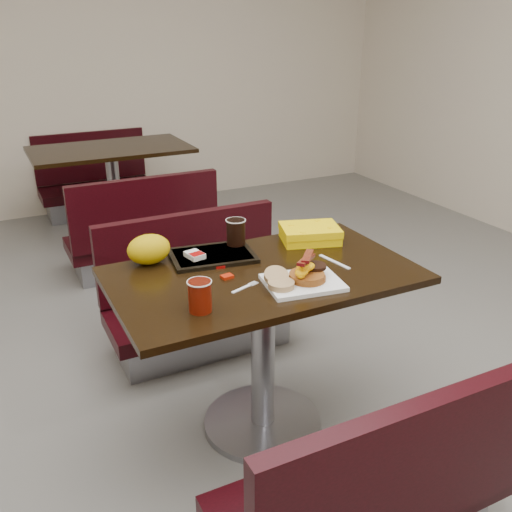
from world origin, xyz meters
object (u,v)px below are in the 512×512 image
bench_far_n (96,176)px  hashbrown_sleeve_left (195,255)px  bench_far_s (139,222)px  coffee_cup_far (236,232)px  knife (334,262)px  pancake_stack (307,276)px  coffee_cup_near (200,296)px  tray (212,256)px  paper_bag (149,249)px  bench_near_n (202,290)px  table_near (263,353)px  table_far (115,194)px  platter (303,283)px  fork (241,289)px  bench_near_s (362,463)px  clamshell (310,234)px

bench_far_n → hashbrown_sleeve_left: bearing=-93.8°
bench_far_s → coffee_cup_far: coffee_cup_far is taller
knife → hashbrown_sleeve_left: 0.58m
pancake_stack → coffee_cup_near: 0.44m
bench_far_n → coffee_cup_far: 3.05m
bench_far_s → tray: tray is taller
coffee_cup_near → tray: size_ratio=0.32×
tray → paper_bag: paper_bag is taller
bench_near_n → pancake_stack: bearing=-83.5°
bench_far_s → knife: bearing=-81.1°
table_near → table_far: bearing=90.0°
platter → hashbrown_sleeve_left: (-0.28, 0.39, 0.02)m
bench_near_n → fork: fork is taller
bench_near_s → bench_far_n: 4.00m
bench_near_s → knife: (0.31, 0.66, 0.39)m
fork → platter: bearing=-36.5°
clamshell → hashbrown_sleeve_left: bearing=-163.9°
platter → coffee_cup_far: 0.46m
bench_far_s → coffee_cup_far: size_ratio=8.94×
bench_near_s → bench_near_n: (0.00, 1.40, 0.00)m
table_far → coffee_cup_near: coffee_cup_near is taller
coffee_cup_far → fork: bearing=-112.0°
platter → clamshell: (0.26, 0.38, 0.03)m
hashbrown_sleeve_left → clamshell: clamshell is taller
bench_far_s → coffee_cup_far: 1.68m
bench_near_n → bench_far_n: 2.60m
knife → coffee_cup_far: (-0.30, 0.33, 0.07)m
coffee_cup_near → clamshell: 0.79m
paper_bag → bench_near_n: bearing=47.7°
table_near → clamshell: clamshell is taller
bench_far_s → fork: bearing=-94.1°
bench_near_s → knife: knife is taller
table_far → coffee_cup_near: 2.84m
pancake_stack → hashbrown_sleeve_left: (-0.30, 0.39, -0.00)m
table_near → fork: size_ratio=9.41×
table_far → bench_far_s: bearing=-90.0°
coffee_cup_far → table_far: bearing=90.3°
table_far → bench_far_s: (0.00, -0.70, -0.02)m
bench_near_s → tray: tray is taller
knife → hashbrown_sleeve_left: bearing=-126.9°
knife → tray: tray is taller
clamshell → platter: bearing=-107.2°
table_far → hashbrown_sleeve_left: 2.42m
pancake_stack → table_far: bearing=92.1°
bench_far_n → paper_bag: paper_bag is taller
hashbrown_sleeve_left → tray: bearing=-8.3°
knife → paper_bag: 0.76m
tray → clamshell: clamshell is taller
bench_far_n → bench_near_n: bearing=-90.0°
bench_far_s → paper_bag: paper_bag is taller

